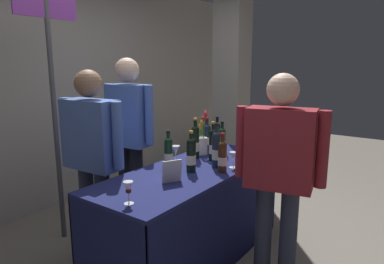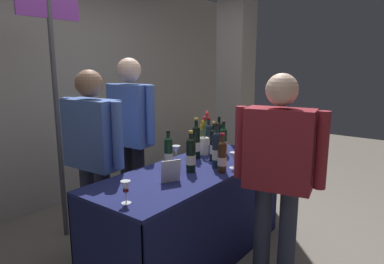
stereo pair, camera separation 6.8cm
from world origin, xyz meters
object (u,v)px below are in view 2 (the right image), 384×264
Objects in this scene: taster_foreground_right at (278,167)px; concrete_pillar at (236,50)px; flower_vase at (203,142)px; vendor_presenter at (131,128)px; booth_signpost at (55,91)px; featured_wine_bottle at (168,152)px; wine_glass_mid at (126,188)px; wine_glass_near_vendor at (234,157)px; tasting_table at (192,197)px; wine_glass_near_taster at (176,150)px; display_bottle_0 at (219,135)px.

concrete_pillar is at bearing -64.16° from taster_foreground_right.
vendor_presenter is at bearing 114.05° from flower_vase.
flower_vase is 1.39m from booth_signpost.
wine_glass_mid is (-0.68, -0.25, -0.04)m from featured_wine_bottle.
flower_vase is (0.20, 0.44, 0.02)m from wine_glass_near_vendor.
featured_wine_bottle is (-2.06, -0.59, -0.86)m from concrete_pillar.
flower_vase is 0.72m from vendor_presenter.
tasting_table is at bearing -70.73° from booth_signpost.
taster_foreground_right is (0.13, -0.86, 0.01)m from featured_wine_bottle.
tasting_table is 0.58m from flower_vase.
wine_glass_near_taster is 0.38× the size of flower_vase.
wine_glass_mid is at bearing 171.35° from wine_glass_near_vendor.
featured_wine_bottle is 0.99× the size of display_bottle_0.
concrete_pillar is 2.42m from tasting_table.
wine_glass_mid is at bearing -162.83° from concrete_pillar.
display_bottle_0 is 0.21× the size of taster_foreground_right.
concrete_pillar is 2.16m from wine_glass_near_taster.
concrete_pillar is 1.84m from flower_vase.
vendor_presenter is at bearing 81.12° from tasting_table.
tasting_table is 1.17× the size of taster_foreground_right.
flower_vase is (-1.52, -0.55, -0.88)m from concrete_pillar.
wine_glass_mid is 1.24m from flower_vase.
concrete_pillar reaches higher than taster_foreground_right.
display_bottle_0 is at bearing -41.98° from booth_signpost.
booth_signpost is at bearing -127.31° from vendor_presenter.
booth_signpost is (-0.46, 0.99, 0.48)m from wine_glass_near_taster.
booth_signpost is (-0.42, 1.19, 0.83)m from tasting_table.
featured_wine_bottle is 2.07× the size of wine_glass_near_taster.
wine_glass_mid is 0.35× the size of flower_vase.
flower_vase reaches higher than wine_glass_mid.
wine_glass_near_taster is at bearing 177.90° from flower_vase.
booth_signpost is at bearing 1.52° from taster_foreground_right.
wine_glass_near_taster reaches higher than wine_glass_mid.
display_bottle_0 is at bearing 15.65° from tasting_table.
booth_signpost is (-0.30, 1.04, 0.45)m from featured_wine_bottle.
flower_vase is at bearing 19.65° from vendor_presenter.
booth_signpost reaches higher than taster_foreground_right.
display_bottle_0 is 2.10× the size of wine_glass_near_taster.
featured_wine_bottle is 0.14× the size of booth_signpost.
wine_glass_near_vendor is 1.65m from booth_signpost.
taster_foreground_right is (-0.40, -0.90, 0.03)m from flower_vase.
tasting_table is at bearing -155.92° from flower_vase.
flower_vase is (-0.27, -0.01, -0.02)m from display_bottle_0.
display_bottle_0 is 0.65m from wine_glass_near_vendor.
concrete_pillar is 27.16× the size of wine_glass_near_vendor.
flower_vase is 0.18× the size of booth_signpost.
wine_glass_near_vendor is at bearing -8.65° from wine_glass_mid.
wine_glass_near_vendor is 1.02m from wine_glass_mid.
wine_glass_near_vendor is at bearing -34.64° from taster_foreground_right.
flower_vase is 0.24× the size of vendor_presenter.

